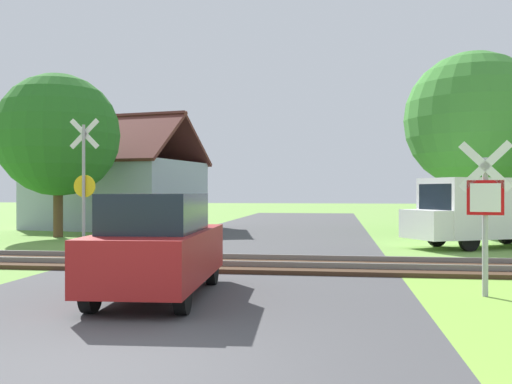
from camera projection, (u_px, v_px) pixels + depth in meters
The scene contains 10 objects.
ground_plane at pixel (73, 377), 5.59m from camera, with size 160.00×160.00×0.00m, color #6B9942.
road_asphalt at pixel (142, 328), 7.57m from camera, with size 7.84×80.00×0.01m, color #424244.
rail_track at pixel (230, 264), 13.81m from camera, with size 60.00×2.60×0.22m.
stop_sign_near at pixel (485, 207), 9.79m from camera, with size 0.86×0.23×2.69m.
crossing_sign_far at pixel (84, 179), 16.21m from camera, with size 0.88×0.13×3.90m.
house at pixel (118, 191), 28.29m from camera, with size 8.53×7.63×5.66m.
tree_left at pixel (58, 135), 22.56m from camera, with size 4.85×4.85×6.47m.
tree_right at pixel (473, 120), 23.91m from camera, with size 5.73×5.73×7.66m.
mail_truck at pixel (485, 209), 18.38m from camera, with size 5.20×3.91×2.24m.
parked_car at pixel (159, 245), 9.76m from camera, with size 1.87×4.09×1.78m.
Camera 1 is at (2.57, -5.28, 1.82)m, focal length 40.00 mm.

